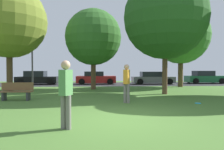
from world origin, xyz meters
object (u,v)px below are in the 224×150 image
Objects in this scene: parked_car_red at (96,78)px; parked_car_grey at (152,78)px; oak_tree_center at (93,37)px; street_lamp_post at (32,62)px; oak_tree_left at (9,21)px; person_thrower at (127,81)px; frisbee_disc at (198,103)px; person_catcher at (66,91)px; parked_car_black at (37,78)px; park_bench at (17,91)px; parked_car_green at (205,78)px; maple_tree_near at (165,18)px; maple_tree_far at (181,36)px.

parked_car_red is 6.20m from parked_car_grey.
oak_tree_center is 1.42× the size of street_lamp_post.
parked_car_grey is (12.40, 6.54, -4.51)m from oak_tree_left.
frisbee_disc is (3.28, -0.38, -1.00)m from person_thrower.
person_catcher is 17.95m from parked_car_black.
parked_car_grey is 2.82× the size of park_bench.
parked_car_grey is 1.06× the size of parked_car_green.
maple_tree_near is 13.26m from parked_car_green.
oak_tree_center reaches higher than parked_car_green.
oak_tree_left reaches higher than parked_car_red.
parked_car_green is at bearing 61.17° from frisbee_disc.
street_lamp_post is at bearing -163.08° from parked_car_grey.
person_catcher is at bearing 121.72° from park_bench.
parked_car_grey is 6.23m from parked_car_green.
park_bench is (-3.87, -11.78, -0.18)m from parked_car_red.
person_thrower is 0.40× the size of street_lamp_post.
street_lamp_post is (-13.32, 0.17, -2.42)m from maple_tree_far.
parked_car_grey is (6.72, 16.75, -0.39)m from person_catcher.
parked_car_black is at bearing 129.97° from frisbee_disc.
maple_tree_near is at bearing -13.91° from oak_tree_left.
maple_tree_near is 10.27m from parked_car_grey.
oak_tree_left is at bearing -171.41° from oak_tree_center.
street_lamp_post is (-10.07, 5.65, -2.63)m from maple_tree_near.
oak_tree_left is 8.16m from parked_car_black.
parked_car_green is at bearing -9.10° from person_catcher.
parked_car_red is at bearing 25.76° from person_catcher.
person_catcher is 21.65m from parked_car_green.
frisbee_disc is at bearing -42.13° from street_lamp_post.
maple_tree_far is 0.96× the size of maple_tree_near.
park_bench reaches higher than frisbee_disc.
person_thrower is at bearing 0.00° from person_catcher.
maple_tree_far is 15.12m from parked_car_black.
oak_tree_center reaches higher than street_lamp_post.
oak_tree_center is at bearing -123.30° from park_bench.
person_catcher is at bearing -69.35° from street_lamp_post.
parked_car_black is at bearing 178.72° from parked_car_grey.
maple_tree_far is 11.41m from person_thrower.
park_bench is at bearing -131.51° from parked_car_grey.
person_catcher reaches higher than parked_car_red.
maple_tree_near is 11.84m from street_lamp_post.
street_lamp_post is (-10.41, 9.42, 2.24)m from frisbee_disc.
parked_car_black is at bearing 164.07° from maple_tree_far.
oak_tree_center is 3.52× the size of person_thrower.
parked_car_green is (12.48, 6.24, -3.49)m from oak_tree_center.
oak_tree_center is 14.38m from parked_car_green.
parked_car_grey is (6.28, 5.62, -3.52)m from oak_tree_center.
oak_tree_left is 4.91× the size of park_bench.
oak_tree_left is 4.33× the size of person_thrower.
frisbee_disc is (5.00, -7.36, -4.13)m from oak_tree_center.
maple_tree_far reaches higher than person_catcher.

